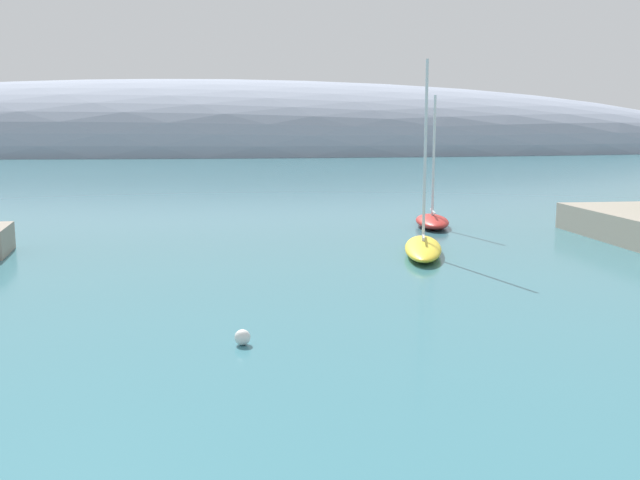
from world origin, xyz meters
The scene contains 4 objects.
distant_ridge centered at (-7.19, 197.55, 0.00)m, with size 321.03×78.91×40.53m, color #8E99AD.
sailboat_yellow_near_shore centered at (9.51, 31.30, 0.50)m, with size 3.90×8.11×10.63m.
sailboat_red_mid_mooring centered at (13.13, 42.02, 0.52)m, with size 3.29×6.37×9.23m.
mooring_buoy_white centered at (-0.72, 16.04, 0.26)m, with size 0.52×0.52×0.52m, color silver.
Camera 1 is at (-0.96, -6.18, 7.02)m, focal length 39.46 mm.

